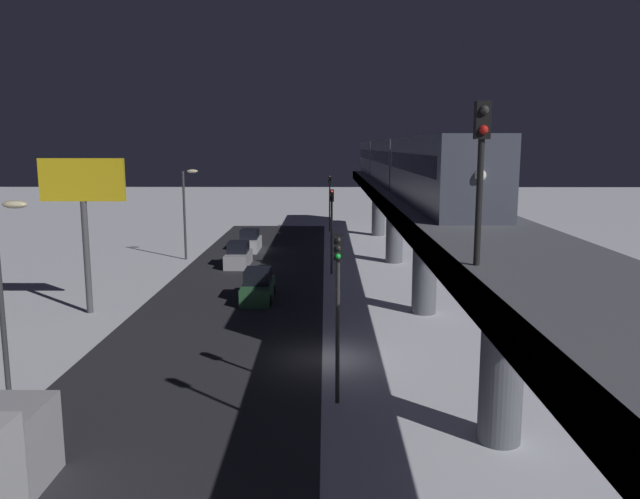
% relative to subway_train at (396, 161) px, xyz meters
% --- Properties ---
extents(ground_plane, '(240.00, 240.00, 0.00)m').
position_rel_subway_train_xyz_m(ground_plane, '(5.79, 23.58, -8.41)').
color(ground_plane, white).
extents(avenue_asphalt, '(11.00, 95.20, 0.01)m').
position_rel_subway_train_xyz_m(avenue_asphalt, '(11.35, 23.58, -8.41)').
color(avenue_asphalt, '#28282D').
rests_on(avenue_asphalt, ground_plane).
extents(elevated_railway, '(5.00, 95.20, 6.63)m').
position_rel_subway_train_xyz_m(elevated_railway, '(0.09, 23.58, -2.67)').
color(elevated_railway, slate).
rests_on(elevated_railway, ground_plane).
extents(subway_train, '(2.94, 55.47, 3.40)m').
position_rel_subway_train_xyz_m(subway_train, '(0.00, 0.00, 0.00)').
color(subway_train, '#4C5160').
rests_on(subway_train, elevated_railway).
extents(rail_signal, '(0.36, 0.41, 4.00)m').
position_rel_subway_train_xyz_m(rail_signal, '(1.93, 35.43, 0.95)').
color(rail_signal, black).
rests_on(rail_signal, elevated_railway).
extents(sedan_green, '(1.91, 4.68, 1.97)m').
position_rel_subway_train_xyz_m(sedan_green, '(9.95, 12.62, -7.63)').
color(sedan_green, '#2D6038').
rests_on(sedan_green, ground_plane).
extents(sedan_white, '(1.80, 4.53, 1.97)m').
position_rel_subway_train_xyz_m(sedan_white, '(12.75, -6.13, -7.61)').
color(sedan_white, silver).
rests_on(sedan_white, ground_plane).
extents(sedan_silver, '(1.80, 4.31, 1.97)m').
position_rel_subway_train_xyz_m(sedan_silver, '(12.75, 1.42, -7.61)').
color(sedan_silver, '#B2B2B7').
rests_on(sedan_silver, ground_plane).
extents(traffic_light_near, '(0.32, 0.44, 6.40)m').
position_rel_subway_train_xyz_m(traffic_light_near, '(5.25, 28.50, -4.22)').
color(traffic_light_near, '#2D2D2D').
rests_on(traffic_light_near, ground_plane).
extents(traffic_light_mid, '(0.32, 0.44, 6.40)m').
position_rel_subway_train_xyz_m(traffic_light_mid, '(5.25, 4.65, -4.22)').
color(traffic_light_mid, '#2D2D2D').
rests_on(traffic_light_mid, ground_plane).
extents(traffic_light_far, '(0.32, 0.44, 6.40)m').
position_rel_subway_train_xyz_m(traffic_light_far, '(5.25, -19.19, -4.22)').
color(traffic_light_far, '#2D2D2D').
rests_on(traffic_light_far, ground_plane).
extents(commercial_billboard, '(4.80, 0.36, 8.90)m').
position_rel_subway_train_xyz_m(commercial_billboard, '(19.39, 15.81, -1.58)').
color(commercial_billboard, '#4C4C51').
rests_on(commercial_billboard, ground_plane).
extents(street_lamp_near, '(1.35, 0.44, 7.65)m').
position_rel_subway_train_xyz_m(street_lamp_near, '(17.42, 28.58, -3.60)').
color(street_lamp_near, '#38383D').
rests_on(street_lamp_near, ground_plane).
extents(street_lamp_far, '(1.35, 0.44, 7.65)m').
position_rel_subway_train_xyz_m(street_lamp_far, '(17.42, -1.42, -3.60)').
color(street_lamp_far, '#38383D').
rests_on(street_lamp_far, ground_plane).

